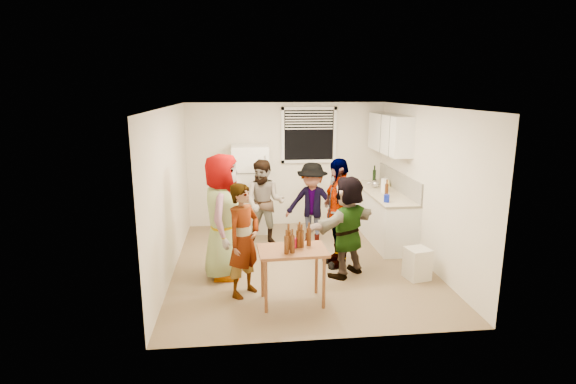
{
  "coord_description": "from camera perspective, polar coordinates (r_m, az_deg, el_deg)",
  "views": [
    {
      "loc": [
        -0.93,
        -6.74,
        2.76
      ],
      "look_at": [
        -0.19,
        0.21,
        1.15
      ],
      "focal_mm": 28.0,
      "sensor_mm": 36.0,
      "label": 1
    }
  ],
  "objects": [
    {
      "name": "upper_cabinets",
      "position": [
        8.59,
        12.78,
        7.24
      ],
      "size": [
        0.34,
        1.6,
        0.7
      ],
      "primitive_type": "cube",
      "color": "white",
      "rests_on": "room"
    },
    {
      "name": "wine_bottle",
      "position": [
        9.26,
        10.86,
        1.15
      ],
      "size": [
        0.07,
        0.07,
        0.26
      ],
      "primitive_type": "cylinder",
      "color": "black",
      "rests_on": "countertop"
    },
    {
      "name": "guest_back_left",
      "position": [
        8.24,
        -2.94,
        -6.62
      ],
      "size": [
        1.13,
        1.69,
        0.59
      ],
      "primitive_type": "imported",
      "rotation": [
        0.0,
        0.0,
        -0.26
      ],
      "color": "brown",
      "rests_on": "ground"
    },
    {
      "name": "countertop",
      "position": [
        8.53,
        12.02,
        -0.05
      ],
      "size": [
        0.64,
        2.22,
        0.04
      ],
      "primitive_type": "cube",
      "color": "beige",
      "rests_on": "counter_lower"
    },
    {
      "name": "red_cup",
      "position": [
        5.89,
        0.65,
        -7.06
      ],
      "size": [
        0.09,
        0.09,
        0.12
      ],
      "primitive_type": "cylinder",
      "color": "maroon",
      "rests_on": "serving_table"
    },
    {
      "name": "blue_cup",
      "position": [
        7.73,
        12.39,
        -1.26
      ],
      "size": [
        0.1,
        0.1,
        0.13
      ],
      "primitive_type": "cylinder",
      "color": "#0D1FB5",
      "rests_on": "countertop"
    },
    {
      "name": "guest_stripe",
      "position": [
        6.38,
        -5.49,
        -12.74
      ],
      "size": [
        1.55,
        1.45,
        0.37
      ],
      "primitive_type": "imported",
      "rotation": [
        0.0,
        0.0,
        0.86
      ],
      "color": "#141933",
      "rests_on": "ground"
    },
    {
      "name": "paper_towel",
      "position": [
        8.43,
        12.09,
        -0.06
      ],
      "size": [
        0.12,
        0.12,
        0.25
      ],
      "primitive_type": "cylinder",
      "color": "white",
      "rests_on": "countertop"
    },
    {
      "name": "beer_bottle_counter",
      "position": [
        8.07,
        12.36,
        -0.67
      ],
      "size": [
        0.06,
        0.06,
        0.24
      ],
      "primitive_type": "cylinder",
      "color": "#47230C",
      "rests_on": "countertop"
    },
    {
      "name": "picture_frame",
      "position": [
        8.98,
        12.55,
        1.14
      ],
      "size": [
        0.02,
        0.16,
        0.14
      ],
      "primitive_type": "cube",
      "color": "#DABC58",
      "rests_on": "countertop"
    },
    {
      "name": "trash_bin",
      "position": [
        6.99,
        16.1,
        -8.6
      ],
      "size": [
        0.38,
        0.38,
        0.47
      ],
      "primitive_type": "cube",
      "rotation": [
        0.0,
        0.0,
        0.21
      ],
      "color": "silver",
      "rests_on": "ground"
    },
    {
      "name": "kettle",
      "position": [
        8.83,
        11.03,
        0.57
      ],
      "size": [
        0.27,
        0.24,
        0.18
      ],
      "primitive_type": null,
      "rotation": [
        0.0,
        0.0,
        -0.31
      ],
      "color": "silver",
      "rests_on": "countertop"
    },
    {
      "name": "refrigerator",
      "position": [
        8.83,
        -4.79,
        0.44
      ],
      "size": [
        0.7,
        0.7,
        1.7
      ],
      "primitive_type": "cube",
      "color": "white",
      "rests_on": "ground"
    },
    {
      "name": "beer_bottle_table",
      "position": [
        5.83,
        0.06,
        -7.28
      ],
      "size": [
        0.07,
        0.07,
        0.25
      ],
      "primitive_type": "cylinder",
      "color": "#47230C",
      "rests_on": "serving_table"
    },
    {
      "name": "window",
      "position": [
        9.1,
        2.67,
        7.22
      ],
      "size": [
        1.12,
        0.1,
        1.06
      ],
      "primitive_type": null,
      "color": "white",
      "rests_on": "room"
    },
    {
      "name": "backsplash",
      "position": [
        8.58,
        13.89,
        1.3
      ],
      "size": [
        0.03,
        2.2,
        0.36
      ],
      "primitive_type": "cube",
      "color": "beige",
      "rests_on": "countertop"
    },
    {
      "name": "counter_lower",
      "position": [
        8.64,
        11.88,
        -2.96
      ],
      "size": [
        0.6,
        2.2,
        0.86
      ],
      "primitive_type": "cube",
      "color": "white",
      "rests_on": "ground"
    },
    {
      "name": "guest_back_right",
      "position": [
        8.27,
        3.0,
        -6.55
      ],
      "size": [
        1.49,
        1.76,
        0.56
      ],
      "primitive_type": "imported",
      "rotation": [
        0.0,
        0.0,
        -0.41
      ],
      "color": "#3A3A3E",
      "rests_on": "ground"
    },
    {
      "name": "guest_orange",
      "position": [
        7.01,
        7.38,
        -10.33
      ],
      "size": [
        2.06,
        2.08,
        0.45
      ],
      "primitive_type": "imported",
      "rotation": [
        0.0,
        0.0,
        3.79
      ],
      "color": "#EB7A4E",
      "rests_on": "ground"
    },
    {
      "name": "serving_table",
      "position": [
        6.13,
        0.55,
        -13.8
      ],
      "size": [
        0.9,
        0.62,
        0.74
      ],
      "primitive_type": null,
      "rotation": [
        0.0,
        0.0,
        0.04
      ],
      "color": "brown",
      "rests_on": "ground"
    },
    {
      "name": "guest_grey",
      "position": [
        6.97,
        -8.03,
        -10.49
      ],
      "size": [
        1.97,
        1.15,
        0.59
      ],
      "primitive_type": "imported",
      "rotation": [
        0.0,
        0.0,
        1.43
      ],
      "color": "gray",
      "rests_on": "ground"
    },
    {
      "name": "guest_black",
      "position": [
        7.37,
        6.21,
        -9.11
      ],
      "size": [
        1.89,
        1.33,
        0.42
      ],
      "primitive_type": "imported",
      "rotation": [
        0.0,
        0.0,
        -1.38
      ],
      "color": "black",
      "rests_on": "ground"
    },
    {
      "name": "room",
      "position": [
        7.34,
        1.65,
        -9.11
      ],
      "size": [
        4.0,
        4.5,
        2.5
      ],
      "primitive_type": null,
      "color": "silver",
      "rests_on": "ground"
    }
  ]
}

